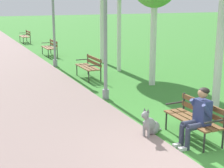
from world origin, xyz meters
TOP-DOWN VIEW (x-y plane):
  - ground_plane at (0.00, 0.00)m, footprint 120.00×120.00m
  - park_bench_near at (0.55, 0.82)m, footprint 0.55×1.50m
  - park_bench_mid at (0.53, 7.35)m, footprint 0.55×1.50m
  - park_bench_far at (0.52, 13.36)m, footprint 0.55×1.50m
  - park_bench_furthest at (0.37, 19.75)m, footprint 0.55×1.50m
  - person_seated_on_near_bench at (0.35, 0.48)m, footprint 0.74×0.49m
  - dog_grey at (-0.27, 1.33)m, footprint 0.77×0.49m
  - lamp_post_near at (-0.03, 4.47)m, footprint 0.24×0.24m
  - lamp_post_mid at (-0.05, 10.31)m, footprint 0.24×0.24m

SIDE VIEW (x-z plane):
  - ground_plane at x=0.00m, z-range 0.00..0.00m
  - dog_grey at x=-0.27m, z-range -0.09..0.61m
  - park_bench_near at x=0.55m, z-range 0.09..0.94m
  - park_bench_mid at x=0.53m, z-range 0.09..0.94m
  - park_bench_far at x=0.52m, z-range 0.09..0.94m
  - park_bench_furthest at x=0.37m, z-range 0.09..0.94m
  - person_seated_on_near_bench at x=0.35m, z-range 0.06..1.31m
  - lamp_post_near at x=-0.03m, z-range 0.07..4.21m
  - lamp_post_mid at x=-0.05m, z-range 0.07..4.23m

